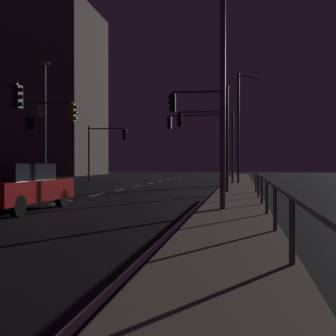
{
  "coord_description": "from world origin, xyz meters",
  "views": [
    {
      "loc": [
        7.18,
        -2.09,
        1.56
      ],
      "look_at": [
        1.43,
        29.18,
        1.23
      ],
      "focal_mm": 42.82,
      "sensor_mm": 36.0,
      "label": 1
    }
  ],
  "objects": [
    {
      "name": "lane_markings_center",
      "position": [
        0.0,
        21.0,
        0.01
      ],
      "size": [
        0.14,
        50.0,
        0.01
      ],
      "color": "silver",
      "rests_on": "ground"
    },
    {
      "name": "traffic_light_near_left",
      "position": [
        5.16,
        18.49,
        3.89
      ],
      "size": [
        3.12,
        0.4,
        5.39
      ],
      "color": "#38383D",
      "rests_on": "sidewalk_right"
    },
    {
      "name": "traffic_light_far_center",
      "position": [
        4.27,
        28.48,
        4.02
      ],
      "size": [
        5.19,
        0.55,
        5.41
      ],
      "color": "#4C4C51",
      "rests_on": "sidewalk_right"
    },
    {
      "name": "car",
      "position": [
        -0.09,
        10.05,
        0.82
      ],
      "size": [
        1.91,
        4.44,
        1.57
      ],
      "color": "#B71414",
      "rests_on": "ground"
    },
    {
      "name": "street_lamp_corner",
      "position": [
        -6.07,
        23.34,
        4.94
      ],
      "size": [
        1.07,
        1.43,
        8.4
      ],
      "color": "#4C4C51",
      "rests_on": "ground"
    },
    {
      "name": "street_lamp_median",
      "position": [
        7.19,
        28.63,
        5.04
      ],
      "size": [
        1.82,
        1.6,
        8.22
      ],
      "color": "#2D3033",
      "rests_on": "sidewalk_right"
    },
    {
      "name": "building_distant",
      "position": [
        -21.66,
        51.17,
        11.74
      ],
      "size": [
        16.8,
        12.94,
        23.47
      ],
      "color": "#6B6056",
      "rests_on": "ground"
    },
    {
      "name": "sidewalk_right",
      "position": [
        6.94,
        17.5,
        0.07
      ],
      "size": [
        2.19,
        77.0,
        0.14
      ],
      "primitive_type": "cube",
      "color": "gray",
      "rests_on": "ground"
    },
    {
      "name": "barrier_fence",
      "position": [
        7.89,
        8.11,
        0.87
      ],
      "size": [
        0.09,
        20.31,
        0.98
      ],
      "color": "#59595E",
      "rests_on": "sidewalk_right"
    },
    {
      "name": "traffic_light_near_right",
      "position": [
        -4.09,
        17.73,
        3.62
      ],
      "size": [
        4.96,
        0.6,
        5.06
      ],
      "color": "#4C4C51",
      "rests_on": "ground"
    },
    {
      "name": "street_lamp_mid_block",
      "position": [
        6.65,
        10.42,
        4.56
      ],
      "size": [
        0.66,
        1.76,
        7.39
      ],
      "color": "#4C4C51",
      "rests_on": "sidewalk_right"
    },
    {
      "name": "traffic_light_mid_left",
      "position": [
        4.66,
        25.25,
        3.8
      ],
      "size": [
        3.44,
        0.6,
        5.22
      ],
      "color": "#38383D",
      "rests_on": "sidewalk_right"
    },
    {
      "name": "traffic_light_far_left",
      "position": [
        -4.62,
        31.74,
        3.46
      ],
      "size": [
        3.5,
        0.67,
        4.93
      ],
      "color": "#4C4C51",
      "rests_on": "ground"
    },
    {
      "name": "lane_edge_line",
      "position": [
        5.6,
        22.5,
        0.01
      ],
      "size": [
        0.14,
        53.0,
        0.01
      ],
      "color": "silver",
      "rests_on": "ground"
    },
    {
      "name": "ground_plane",
      "position": [
        0.0,
        17.5,
        0.0
      ],
      "size": [
        112.0,
        112.0,
        0.0
      ],
      "primitive_type": "plane",
      "color": "black",
      "rests_on": "ground"
    }
  ]
}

